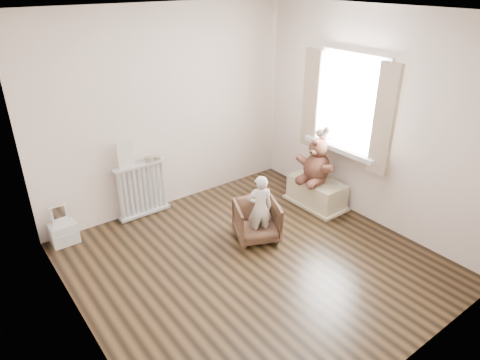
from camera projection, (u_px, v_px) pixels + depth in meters
floor at (253, 262)px, 4.75m from camera, size 3.60×3.60×0.01m
ceiling at (258, 12)px, 3.61m from camera, size 3.60×3.60×0.01m
back_wall at (167, 111)px, 5.47m from camera, size 3.60×0.02×2.60m
front_wall at (422, 236)px, 2.89m from camera, size 3.60×0.02×2.60m
left_wall at (69, 210)px, 3.21m from camera, size 0.02×3.60×2.60m
right_wall at (372, 120)px, 5.15m from camera, size 0.02×3.60×2.60m
window at (351, 103)px, 5.28m from camera, size 0.03×0.90×1.10m
window_sill at (342, 148)px, 5.49m from camera, size 0.22×1.10×0.06m
curtain_left at (384, 121)px, 4.84m from camera, size 0.06×0.26×1.30m
curtain_right at (311, 99)px, 5.66m from camera, size 0.06×0.26×1.30m
radiator at (142, 188)px, 5.51m from camera, size 0.70×0.13×0.73m
paper_doll at (126, 155)px, 5.20m from camera, size 0.20×0.02×0.34m
tin_a at (149, 160)px, 5.42m from camera, size 0.10×0.10×0.06m
tin_b at (157, 158)px, 5.49m from camera, size 0.09×0.09×0.05m
toy_vanity at (62, 223)px, 4.98m from camera, size 0.30×0.22×0.48m
armchair at (257, 221)px, 5.10m from camera, size 0.67×0.68×0.47m
child at (260, 208)px, 4.97m from camera, size 0.36×0.30×0.82m
toy_bench at (317, 191)px, 5.86m from camera, size 0.41×0.77×0.36m
teddy_bear at (317, 160)px, 5.64m from camera, size 0.54×0.45×0.61m
plush_cat at (322, 132)px, 5.67m from camera, size 0.18×0.26×0.20m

